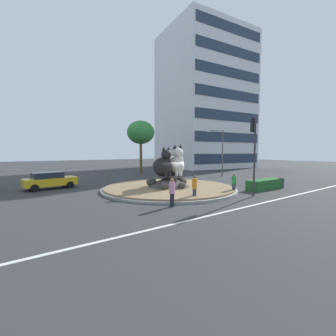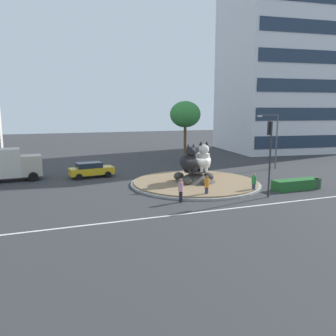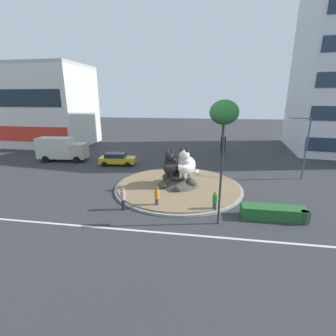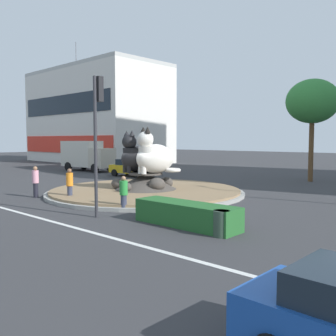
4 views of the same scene
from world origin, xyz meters
TOP-DOWN VIEW (x-y plane):
  - ground_plane at (0.00, 0.00)m, footprint 160.00×160.00m
  - lane_centreline at (0.00, -8.00)m, footprint 112.00×0.20m
  - roundabout_island at (0.00, 0.00)m, footprint 11.91×11.91m
  - cat_statue_black at (-0.74, -0.14)m, footprint 1.65×2.56m
  - cat_statue_white at (0.71, -0.05)m, footprint 2.36×2.83m
  - traffic_light_mast at (3.42, -6.18)m, footprint 0.34×0.46m
  - shophouse_block at (-29.66, 18.79)m, footprint 22.90×11.42m
  - clipped_hedge_strip at (7.28, -4.98)m, footprint 4.39×1.20m
  - broadleaf_tree_behind_island at (4.80, 13.54)m, footprint 4.05×4.05m
  - streetlight_arm at (12.25, 4.65)m, footprint 2.40×0.78m
  - pedestrian_green_shirt at (3.22, -4.58)m, footprint 0.38×0.38m
  - pedestrian_pink_shirt at (-3.64, -5.23)m, footprint 0.36×0.36m
  - pedestrian_orange_shirt at (-1.16, -4.59)m, footprint 0.36×0.36m
  - sedan_on_far_lane at (-8.58, 6.80)m, footprint 4.57×2.32m
  - delivery_box_truck at (-16.66, 7.65)m, footprint 6.55×2.77m
  - litter_bin at (9.17, -5.40)m, footprint 0.56×0.56m

SIDE VIEW (x-z plane):
  - ground_plane at x=0.00m, z-range 0.00..0.00m
  - lane_centreline at x=0.00m, z-range 0.00..0.01m
  - roundabout_island at x=0.00m, z-range -0.32..0.99m
  - clipped_hedge_strip at x=7.28m, z-range 0.00..0.90m
  - litter_bin at x=9.17m, z-range 0.00..0.90m
  - sedan_on_far_lane at x=-8.58m, z-range 0.04..1.58m
  - pedestrian_green_shirt at x=3.22m, z-range 0.04..1.67m
  - pedestrian_orange_shirt at x=-1.16m, z-range 0.05..1.80m
  - pedestrian_pink_shirt at x=-3.64m, z-range 0.05..1.84m
  - delivery_box_truck at x=-16.66m, z-range 0.10..3.26m
  - cat_statue_black at x=-0.74m, z-range 0.96..3.52m
  - cat_statue_white at x=0.71m, z-range 0.93..3.69m
  - streetlight_arm at x=12.25m, z-range 0.61..6.95m
  - traffic_light_mast at x=3.42m, z-range 1.12..7.06m
  - broadleaf_tree_behind_island at x=4.80m, z-range 2.24..10.25m
  - shophouse_block at x=-29.66m, z-range -2.49..16.14m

